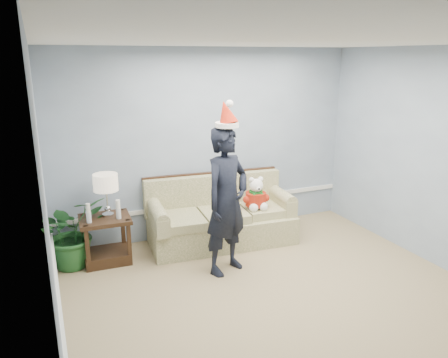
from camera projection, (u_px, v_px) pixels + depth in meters
The scene contains 10 objects.
room_shell at pixel (304, 191), 4.10m from camera, with size 4.54×5.04×2.74m.
wainscot_trim at pixel (154, 250), 4.94m from camera, with size 4.49×4.99×0.06m.
sofa at pixel (220, 219), 6.22m from camera, with size 2.09×1.02×0.95m.
side_table at pixel (107, 244), 5.61m from camera, with size 0.65×0.55×0.61m.
table_lamp at pixel (106, 184), 5.46m from camera, with size 0.31×0.31×0.55m.
candle_pair at pixel (104, 212), 5.38m from camera, with size 0.42×0.06×0.24m.
houseplant at pixel (71, 232), 5.45m from camera, with size 0.81×0.70×0.90m, color #1D5022.
man at pixel (227, 201), 5.21m from camera, with size 0.66×0.43×1.80m, color black.
santa_hat at pixel (226, 115), 4.94m from camera, with size 0.38×0.40×0.32m.
teddy_bear at pixel (256, 197), 6.12m from camera, with size 0.32×0.34×0.47m.
Camera 1 is at (-2.24, -3.30, 2.57)m, focal length 35.00 mm.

